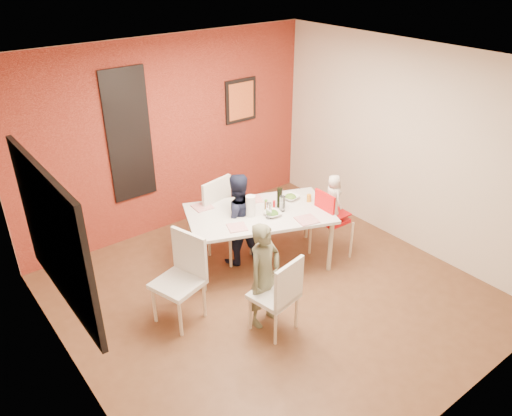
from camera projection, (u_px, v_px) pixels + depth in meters
ground at (271, 295)px, 5.95m from camera, size 4.50×4.50×0.00m
ceiling at (276, 65)px, 4.68m from camera, size 4.50×4.50×0.02m
wall_back at (169, 136)px, 6.88m from camera, size 4.50×0.02×2.70m
wall_front at (464, 299)px, 3.75m from camera, size 4.50×0.02×2.70m
wall_left at (63, 269)px, 4.10m from camera, size 0.02×4.50×2.70m
wall_right at (405, 147)px, 6.53m from camera, size 0.02×4.50×2.70m
brick_accent_wall at (170, 137)px, 6.87m from camera, size 4.50×0.02×2.70m
picture_window_frame at (54, 237)px, 4.16m from camera, size 0.05×1.70×1.30m
picture_window_pane at (55, 236)px, 4.17m from camera, size 0.02×1.55×1.15m
glassblock_strip at (129, 136)px, 6.46m from camera, size 0.55×0.03×1.70m
glassblock_surround at (129, 136)px, 6.46m from camera, size 0.60×0.03×1.76m
art_print_frame at (241, 101)px, 7.36m from camera, size 0.54×0.03×0.64m
art_print_canvas at (241, 101)px, 7.35m from camera, size 0.44×0.01×0.54m
dining_table at (259, 217)px, 6.25m from camera, size 2.02×1.58×0.74m
chair_near at (280, 293)px, 5.15m from camera, size 0.50×0.50×0.93m
chair_far at (224, 215)px, 6.50m from camera, size 0.56×0.56×1.04m
chair_left at (183, 273)px, 5.38m from camera, size 0.59×0.59×1.01m
high_chair at (330, 218)px, 6.40m from camera, size 0.43×0.43×0.98m
child_near at (264, 275)px, 5.27m from camera, size 0.50×0.38×1.22m
child_far at (237, 219)px, 6.31m from camera, size 0.69×0.59×1.24m
toddler at (333, 197)px, 6.28m from camera, size 0.25×0.33×0.60m
plate_near_left at (237, 227)px, 5.88m from camera, size 0.28×0.28×0.01m
plate_far_mid at (253, 199)px, 6.52m from camera, size 0.30×0.30×0.01m
plate_near_right at (307, 220)px, 6.04m from camera, size 0.29×0.29×0.01m
plate_far_left at (202, 207)px, 6.34m from camera, size 0.24×0.24×0.01m
salad_bowl_a at (272, 214)px, 6.13m from camera, size 0.23×0.23×0.05m
salad_bowl_b at (290, 197)px, 6.53m from camera, size 0.25×0.25×0.05m
wine_bottle at (280, 198)px, 6.28m from camera, size 0.07×0.07×0.26m
wine_glass_a at (269, 211)px, 6.04m from camera, size 0.07×0.07×0.21m
wine_glass_b at (282, 204)px, 6.20m from camera, size 0.07×0.07×0.20m
paper_towel_roll at (251, 206)px, 6.08m from camera, size 0.12×0.12×0.27m
condiment_red at (274, 206)px, 6.23m from camera, size 0.03×0.03×0.14m
condiment_green at (266, 205)px, 6.23m from camera, size 0.04×0.04×0.15m
condiment_brown at (266, 207)px, 6.21m from camera, size 0.03×0.03×0.13m
sippy_cup at (309, 198)px, 6.45m from camera, size 0.06×0.06×0.10m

